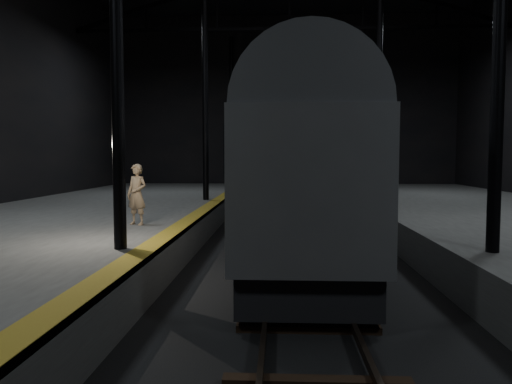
{
  "coord_description": "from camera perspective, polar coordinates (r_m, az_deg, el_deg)",
  "views": [
    {
      "loc": [
        -0.48,
        -14.14,
        2.91
      ],
      "look_at": [
        -1.1,
        -1.19,
        2.0
      ],
      "focal_mm": 35.0,
      "sensor_mm": 36.0,
      "label": 1
    }
  ],
  "objects": [
    {
      "name": "ground",
      "position": [
        14.45,
        4.65,
        -7.62
      ],
      "size": [
        44.0,
        44.0,
        0.0
      ],
      "primitive_type": "plane",
      "color": "black",
      "rests_on": "ground"
    },
    {
      "name": "platform_left",
      "position": [
        15.97,
        -23.44,
        -5.0
      ],
      "size": [
        9.0,
        43.8,
        1.0
      ],
      "primitive_type": "cube",
      "color": "#494947",
      "rests_on": "ground"
    },
    {
      "name": "tactile_strip",
      "position": [
        14.54,
        -8.26,
        -3.56
      ],
      "size": [
        0.5,
        43.8,
        0.01
      ],
      "primitive_type": "cube",
      "color": "olive",
      "rests_on": "platform_left"
    },
    {
      "name": "track",
      "position": [
        14.43,
        4.65,
        -7.35
      ],
      "size": [
        2.4,
        43.0,
        0.24
      ],
      "color": "#3F3328",
      "rests_on": "ground"
    },
    {
      "name": "train",
      "position": [
        17.0,
        4.39,
        3.5
      ],
      "size": [
        2.78,
        18.52,
        4.95
      ],
      "color": "#9A9CA1",
      "rests_on": "ground"
    },
    {
      "name": "woman",
      "position": [
        14.41,
        -13.46,
        -0.27
      ],
      "size": [
        0.74,
        0.63,
        1.72
      ],
      "primitive_type": "imported",
      "rotation": [
        0.0,
        0.0,
        -0.42
      ],
      "color": "tan",
      "rests_on": "platform_left"
    }
  ]
}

